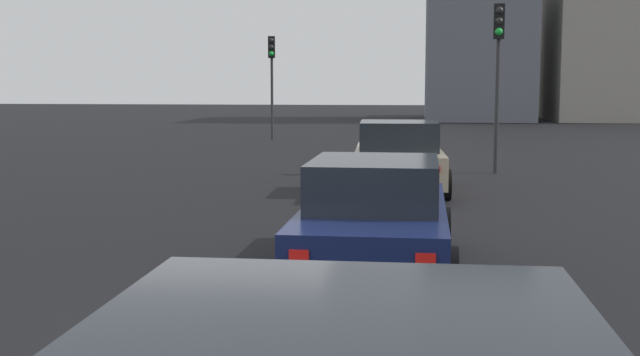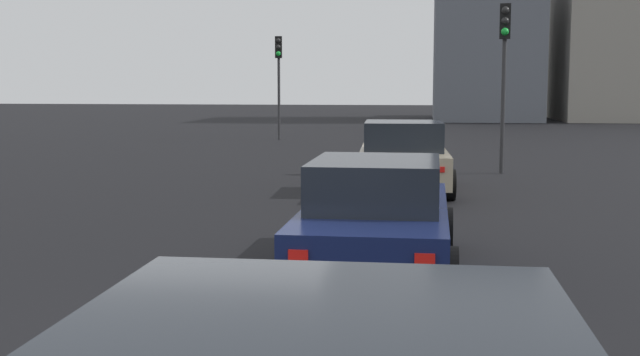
{
  "view_description": "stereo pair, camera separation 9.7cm",
  "coord_description": "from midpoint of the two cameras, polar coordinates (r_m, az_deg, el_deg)",
  "views": [
    {
      "loc": [
        -7.36,
        -1.96,
        2.39
      ],
      "look_at": [
        1.1,
        -0.98,
        1.38
      ],
      "focal_mm": 45.24,
      "sensor_mm": 36.0,
      "label": 1
    },
    {
      "loc": [
        -7.34,
        -2.06,
        2.39
      ],
      "look_at": [
        1.1,
        -0.98,
        1.38
      ],
      "focal_mm": 45.24,
      "sensor_mm": 36.0,
      "label": 2
    }
  ],
  "objects": [
    {
      "name": "traffic_light_near_left",
      "position": [
        33.98,
        -2.86,
        7.93
      ],
      "size": [
        0.32,
        0.3,
        4.31
      ],
      "rotation": [
        0.0,
        0.0,
        3.23
      ],
      "color": "#2D2D30",
      "rests_on": "ground_plane"
    },
    {
      "name": "building_facade_center",
      "position": [
        53.77,
        11.75,
        10.53
      ],
      "size": [
        8.7,
        6.61,
        12.12
      ],
      "primitive_type": "cube",
      "color": "slate",
      "rests_on": "ground_plane"
    },
    {
      "name": "car_beige_left_lead",
      "position": [
        17.8,
        6.06,
        1.42
      ],
      "size": [
        4.24,
        2.22,
        1.56
      ],
      "rotation": [
        0.0,
        0.0,
        0.04
      ],
      "color": "tan",
      "rests_on": "ground_plane"
    },
    {
      "name": "ground_plane",
      "position": [
        8.02,
        -7.74,
        -11.41
      ],
      "size": [
        160.0,
        160.0,
        0.2
      ],
      "primitive_type": "cube",
      "color": "black"
    },
    {
      "name": "car_navy_left_second",
      "position": [
        10.11,
        4.29,
        -2.82
      ],
      "size": [
        4.5,
        2.0,
        1.46
      ],
      "rotation": [
        0.0,
        0.0,
        -0.01
      ],
      "color": "#141E4C",
      "rests_on": "ground_plane"
    },
    {
      "name": "building_facade_left",
      "position": [
        56.82,
        19.73,
        8.82
      ],
      "size": [
        12.13,
        6.86,
        9.65
      ],
      "primitive_type": "cube",
      "color": "gray",
      "rests_on": "ground_plane"
    },
    {
      "name": "traffic_light_near_right",
      "position": [
        21.7,
        13.03,
        8.63
      ],
      "size": [
        0.32,
        0.3,
        4.42
      ],
      "rotation": [
        0.0,
        0.0,
        3.05
      ],
      "color": "#2D2D30",
      "rests_on": "ground_plane"
    }
  ]
}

